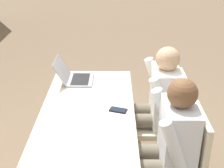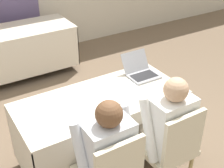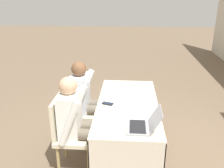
{
  "view_description": "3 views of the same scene",
  "coord_description": "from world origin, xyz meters",
  "px_view_note": "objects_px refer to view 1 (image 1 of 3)",
  "views": [
    {
      "loc": [
        -2.08,
        -0.21,
        2.0
      ],
      "look_at": [
        0.0,
        -0.19,
        0.99
      ],
      "focal_mm": 50.0,
      "sensor_mm": 36.0,
      "label": 1
    },
    {
      "loc": [
        -1.2,
        -2.14,
        2.34
      ],
      "look_at": [
        0.0,
        -0.19,
        0.99
      ],
      "focal_mm": 50.0,
      "sensor_mm": 36.0,
      "label": 2
    },
    {
      "loc": [
        2.78,
        -0.0,
        2.05
      ],
      "look_at": [
        0.0,
        -0.19,
        0.99
      ],
      "focal_mm": 40.0,
      "sensor_mm": 36.0,
      "label": 3
    }
  ],
  "objects_px": {
    "chair_near_left": "(178,163)",
    "chair_near_right": "(166,118)",
    "laptop": "(75,77)",
    "person_checkered_shirt": "(166,145)",
    "person_white_shirt": "(155,102)",
    "cell_phone": "(118,110)"
  },
  "relations": [
    {
      "from": "laptop",
      "to": "person_checkered_shirt",
      "type": "distance_m",
      "value": 1.15
    },
    {
      "from": "person_checkered_shirt",
      "to": "cell_phone",
      "type": "bearing_deg",
      "value": -135.97
    },
    {
      "from": "chair_near_right",
      "to": "laptop",
      "type": "bearing_deg",
      "value": -108.19
    },
    {
      "from": "chair_near_right",
      "to": "cell_phone",
      "type": "bearing_deg",
      "value": -58.01
    },
    {
      "from": "laptop",
      "to": "chair_near_left",
      "type": "relative_size",
      "value": 0.38
    },
    {
      "from": "laptop",
      "to": "chair_near_right",
      "type": "bearing_deg",
      "value": -107.63
    },
    {
      "from": "cell_phone",
      "to": "person_checkered_shirt",
      "type": "distance_m",
      "value": 0.48
    },
    {
      "from": "laptop",
      "to": "person_checkered_shirt",
      "type": "relative_size",
      "value": 0.3
    },
    {
      "from": "chair_near_left",
      "to": "chair_near_right",
      "type": "xyz_separation_m",
      "value": [
        0.61,
        0.0,
        0.0
      ]
    },
    {
      "from": "laptop",
      "to": "cell_phone",
      "type": "height_order",
      "value": "laptop"
    },
    {
      "from": "chair_near_right",
      "to": "chair_near_left",
      "type": "bearing_deg",
      "value": 0.0
    },
    {
      "from": "chair_near_right",
      "to": "person_white_shirt",
      "type": "height_order",
      "value": "person_white_shirt"
    },
    {
      "from": "person_checkered_shirt",
      "to": "chair_near_left",
      "type": "bearing_deg",
      "value": 90.0
    },
    {
      "from": "cell_phone",
      "to": "chair_near_left",
      "type": "xyz_separation_m",
      "value": [
        -0.34,
        -0.43,
        -0.24
      ]
    },
    {
      "from": "laptop",
      "to": "cell_phone",
      "type": "distance_m",
      "value": 0.68
    },
    {
      "from": "person_checkered_shirt",
      "to": "laptop",
      "type": "bearing_deg",
      "value": -140.44
    },
    {
      "from": "laptop",
      "to": "chair_near_right",
      "type": "relative_size",
      "value": 0.38
    },
    {
      "from": "person_checkered_shirt",
      "to": "person_white_shirt",
      "type": "xyz_separation_m",
      "value": [
        0.61,
        0.0,
        0.0
      ]
    },
    {
      "from": "cell_phone",
      "to": "chair_near_left",
      "type": "relative_size",
      "value": 0.17
    },
    {
      "from": "laptop",
      "to": "cell_phone",
      "type": "xyz_separation_m",
      "value": [
        -0.54,
        -0.4,
        -0.04
      ]
    },
    {
      "from": "person_checkered_shirt",
      "to": "person_white_shirt",
      "type": "bearing_deg",
      "value": -180.0
    },
    {
      "from": "cell_phone",
      "to": "person_checkered_shirt",
      "type": "bearing_deg",
      "value": -117.48
    }
  ]
}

